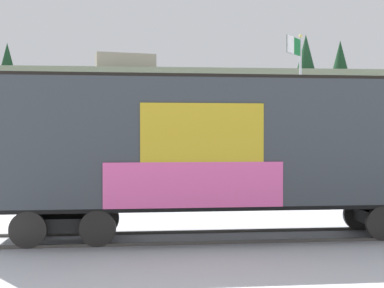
{
  "coord_description": "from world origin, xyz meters",
  "views": [
    {
      "loc": [
        -1.12,
        -12.94,
        2.79
      ],
      "look_at": [
        0.02,
        2.66,
        2.51
      ],
      "focal_mm": 45.0,
      "sensor_mm": 36.0,
      "label": 1
    }
  ],
  "objects_px": {
    "flagpole": "(298,89)",
    "parked_car_black": "(269,183)",
    "parked_car_green": "(130,183)",
    "freight_car": "(239,145)"
  },
  "relations": [
    {
      "from": "flagpole",
      "to": "parked_car_black",
      "type": "relative_size",
      "value": 1.63
    },
    {
      "from": "parked_car_green",
      "to": "flagpole",
      "type": "bearing_deg",
      "value": 22.56
    },
    {
      "from": "flagpole",
      "to": "parked_car_black",
      "type": "bearing_deg",
      "value": -122.12
    },
    {
      "from": "parked_car_green",
      "to": "parked_car_black",
      "type": "xyz_separation_m",
      "value": [
        5.72,
        -0.24,
        -0.01
      ]
    },
    {
      "from": "freight_car",
      "to": "parked_car_green",
      "type": "height_order",
      "value": "freight_car"
    },
    {
      "from": "parked_car_green",
      "to": "freight_car",
      "type": "bearing_deg",
      "value": -64.0
    },
    {
      "from": "parked_car_green",
      "to": "parked_car_black",
      "type": "distance_m",
      "value": 5.72
    },
    {
      "from": "flagpole",
      "to": "parked_car_green",
      "type": "xyz_separation_m",
      "value": [
        -7.94,
        -3.3,
        -4.2
      ]
    },
    {
      "from": "freight_car",
      "to": "parked_car_green",
      "type": "bearing_deg",
      "value": 116.0
    },
    {
      "from": "freight_car",
      "to": "flagpole",
      "type": "bearing_deg",
      "value": 65.35
    }
  ]
}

